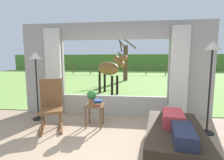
{
  "coord_description": "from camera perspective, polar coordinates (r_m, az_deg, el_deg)",
  "views": [
    {
      "loc": [
        0.49,
        -2.22,
        1.54
      ],
      "look_at": [
        0.0,
        1.8,
        1.05
      ],
      "focal_mm": 26.23,
      "sensor_mm": 36.0,
      "label": 1
    }
  ],
  "objects": [
    {
      "name": "back_wall_with_window",
      "position": [
        4.52,
        0.7,
        3.21
      ],
      "size": [
        5.2,
        0.12,
        2.55
      ],
      "color": "#9E998E",
      "rests_on": "ground_plane"
    },
    {
      "name": "curtain_panel_left",
      "position": [
        4.87,
        -19.7,
        2.49
      ],
      "size": [
        0.44,
        0.1,
        2.4
      ],
      "primitive_type": "cube",
      "color": "beige",
      "rests_on": "ground_plane"
    },
    {
      "name": "curtain_panel_right",
      "position": [
        4.52,
        22.34,
        2.06
      ],
      "size": [
        0.44,
        0.1,
        2.4
      ],
      "primitive_type": "cube",
      "color": "beige",
      "rests_on": "ground_plane"
    },
    {
      "name": "outdoor_pasture_lawn",
      "position": [
        15.46,
        5.05,
        1.19
      ],
      "size": [
        36.0,
        21.68,
        0.02
      ],
      "primitive_type": "cube",
      "color": "#759E47",
      "rests_on": "ground_plane"
    },
    {
      "name": "distant_hill_ridge",
      "position": [
        25.23,
        5.82,
        6.09
      ],
      "size": [
        36.0,
        2.0,
        2.4
      ],
      "primitive_type": "cube",
      "color": "#4F7D30",
      "rests_on": "ground_plane"
    },
    {
      "name": "recliner_sofa",
      "position": [
        3.13,
        20.82,
        -18.53
      ],
      "size": [
        1.15,
        1.82,
        0.42
      ],
      "rotation": [
        0.0,
        0.0,
        -0.16
      ],
      "color": "black",
      "rests_on": "ground_plane"
    },
    {
      "name": "reclining_person",
      "position": [
        2.97,
        21.31,
        -13.62
      ],
      "size": [
        0.43,
        1.44,
        0.22
      ],
      "rotation": [
        0.0,
        0.0,
        -0.16
      ],
      "color": "#B23338",
      "rests_on": "recliner_sofa"
    },
    {
      "name": "rocking_chair",
      "position": [
        3.99,
        -20.36,
        -7.99
      ],
      "size": [
        0.69,
        0.8,
        1.12
      ],
      "rotation": [
        0.0,
        0.0,
        0.39
      ],
      "color": "brown",
      "rests_on": "ground_plane"
    },
    {
      "name": "side_table",
      "position": [
        3.88,
        -6.1,
        -9.85
      ],
      "size": [
        0.44,
        0.44,
        0.52
      ],
      "color": "brown",
      "rests_on": "ground_plane"
    },
    {
      "name": "potted_plant",
      "position": [
        3.88,
        -7.11,
        -5.61
      ],
      "size": [
        0.22,
        0.22,
        0.32
      ],
      "color": "#9E6042",
      "rests_on": "side_table"
    },
    {
      "name": "book_stack",
      "position": [
        3.76,
        -4.93,
        -7.8
      ],
      "size": [
        0.21,
        0.16,
        0.13
      ],
      "color": "#B22D28",
      "rests_on": "side_table"
    },
    {
      "name": "floor_lamp_left",
      "position": [
        4.58,
        -25.06,
        4.64
      ],
      "size": [
        0.32,
        0.32,
        1.75
      ],
      "color": "black",
      "rests_on": "ground_plane"
    },
    {
      "name": "floor_lamp_right",
      "position": [
        3.87,
        31.45,
        6.08
      ],
      "size": [
        0.32,
        0.32,
        1.92
      ],
      "color": "black",
      "rests_on": "ground_plane"
    },
    {
      "name": "horse",
      "position": [
        7.38,
        -0.91,
        3.9
      ],
      "size": [
        1.62,
        1.41,
        1.73
      ],
      "rotation": [
        0.0,
        0.0,
        -2.25
      ],
      "color": "brown",
      "rests_on": "outdoor_pasture_lawn"
    },
    {
      "name": "pasture_tree",
      "position": [
        12.28,
        4.66,
        6.53
      ],
      "size": [
        1.42,
        1.04,
        3.22
      ],
      "color": "#4C3823",
      "rests_on": "outdoor_pasture_lawn"
    },
    {
      "name": "pasture_fence_line",
      "position": [
        17.5,
        5.3,
        4.26
      ],
      "size": [
        16.1,
        0.1,
        1.1
      ],
      "color": "brown",
      "rests_on": "outdoor_pasture_lawn"
    }
  ]
}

